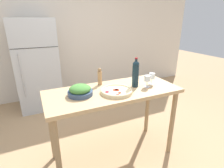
{
  "coord_description": "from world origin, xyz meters",
  "views": [
    {
      "loc": [
        -0.77,
        -1.62,
        1.63
      ],
      "look_at": [
        0.0,
        0.03,
        0.96
      ],
      "focal_mm": 28.0,
      "sensor_mm": 36.0,
      "label": 1
    }
  ],
  "objects_px": {
    "wine_glass_far": "(152,77)",
    "refrigerator": "(37,65)",
    "homemade_pizza": "(116,91)",
    "wine_bottle": "(136,73)",
    "salad_bowl": "(80,91)",
    "wine_glass_near": "(147,79)",
    "pepper_mill": "(100,77)"
  },
  "relations": [
    {
      "from": "wine_glass_near",
      "to": "salad_bowl",
      "type": "height_order",
      "value": "wine_glass_near"
    },
    {
      "from": "wine_bottle",
      "to": "salad_bowl",
      "type": "relative_size",
      "value": 1.32
    },
    {
      "from": "refrigerator",
      "to": "wine_bottle",
      "type": "relative_size",
      "value": 4.86
    },
    {
      "from": "wine_glass_far",
      "to": "salad_bowl",
      "type": "xyz_separation_m",
      "value": [
        -0.87,
        0.04,
        -0.05
      ]
    },
    {
      "from": "refrigerator",
      "to": "homemade_pizza",
      "type": "relative_size",
      "value": 4.86
    },
    {
      "from": "pepper_mill",
      "to": "salad_bowl",
      "type": "distance_m",
      "value": 0.36
    },
    {
      "from": "wine_bottle",
      "to": "pepper_mill",
      "type": "relative_size",
      "value": 1.66
    },
    {
      "from": "salad_bowl",
      "to": "homemade_pizza",
      "type": "height_order",
      "value": "salad_bowl"
    },
    {
      "from": "homemade_pizza",
      "to": "wine_glass_near",
      "type": "bearing_deg",
      "value": 0.84
    },
    {
      "from": "wine_glass_far",
      "to": "refrigerator",
      "type": "bearing_deg",
      "value": 122.46
    },
    {
      "from": "wine_bottle",
      "to": "pepper_mill",
      "type": "height_order",
      "value": "wine_bottle"
    },
    {
      "from": "refrigerator",
      "to": "wine_bottle",
      "type": "xyz_separation_m",
      "value": [
        0.98,
        -1.87,
        0.22
      ]
    },
    {
      "from": "refrigerator",
      "to": "pepper_mill",
      "type": "xyz_separation_m",
      "value": [
        0.63,
        -1.64,
        0.16
      ]
    },
    {
      "from": "salad_bowl",
      "to": "homemade_pizza",
      "type": "xyz_separation_m",
      "value": [
        0.37,
        -0.1,
        -0.03
      ]
    },
    {
      "from": "refrigerator",
      "to": "wine_glass_near",
      "type": "bearing_deg",
      "value": -60.54
    },
    {
      "from": "wine_glass_near",
      "to": "salad_bowl",
      "type": "bearing_deg",
      "value": 173.07
    },
    {
      "from": "wine_glass_near",
      "to": "wine_glass_far",
      "type": "height_order",
      "value": "same"
    },
    {
      "from": "wine_glass_far",
      "to": "homemade_pizza",
      "type": "relative_size",
      "value": 0.4
    },
    {
      "from": "wine_bottle",
      "to": "pepper_mill",
      "type": "xyz_separation_m",
      "value": [
        -0.35,
        0.23,
        -0.06
      ]
    },
    {
      "from": "salad_bowl",
      "to": "homemade_pizza",
      "type": "bearing_deg",
      "value": -15.04
    },
    {
      "from": "wine_bottle",
      "to": "wine_glass_near",
      "type": "bearing_deg",
      "value": -29.87
    },
    {
      "from": "wine_bottle",
      "to": "wine_glass_far",
      "type": "bearing_deg",
      "value": -3.83
    },
    {
      "from": "wine_glass_near",
      "to": "homemade_pizza",
      "type": "xyz_separation_m",
      "value": [
        -0.4,
        -0.01,
        -0.08
      ]
    },
    {
      "from": "refrigerator",
      "to": "salad_bowl",
      "type": "xyz_separation_m",
      "value": [
        0.33,
        -1.85,
        0.11
      ]
    },
    {
      "from": "refrigerator",
      "to": "salad_bowl",
      "type": "distance_m",
      "value": 1.88
    },
    {
      "from": "wine_glass_far",
      "to": "homemade_pizza",
      "type": "xyz_separation_m",
      "value": [
        -0.5,
        -0.06,
        -0.08
      ]
    },
    {
      "from": "wine_glass_near",
      "to": "pepper_mill",
      "type": "relative_size",
      "value": 0.67
    },
    {
      "from": "refrigerator",
      "to": "wine_glass_near",
      "type": "xyz_separation_m",
      "value": [
        1.1,
        -1.94,
        0.16
      ]
    },
    {
      "from": "refrigerator",
      "to": "pepper_mill",
      "type": "relative_size",
      "value": 8.04
    },
    {
      "from": "wine_glass_near",
      "to": "homemade_pizza",
      "type": "bearing_deg",
      "value": -179.16
    },
    {
      "from": "refrigerator",
      "to": "salad_bowl",
      "type": "relative_size",
      "value": 6.41
    },
    {
      "from": "refrigerator",
      "to": "wine_glass_far",
      "type": "relative_size",
      "value": 12.07
    }
  ]
}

